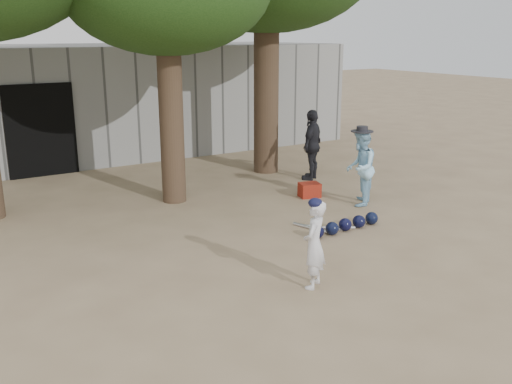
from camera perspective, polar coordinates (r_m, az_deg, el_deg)
ground at (r=8.09m, az=0.10°, el=-8.74°), size 70.00×70.00×0.00m
boy_player at (r=7.69m, az=5.84°, el=-5.25°), size 0.53×0.50×1.22m
spectator_blue at (r=11.47m, az=10.39°, el=2.39°), size 0.93×0.92×1.52m
spectator_dark at (r=13.37m, az=5.63°, el=4.72°), size 1.02×0.87×1.64m
red_bag at (r=12.03m, az=5.37°, el=0.20°), size 0.49×0.41×0.30m
back_building at (r=17.14m, az=-18.61°, el=8.70°), size 16.00×5.24×3.00m
helmet_row at (r=10.05m, az=8.94°, el=-3.26°), size 1.51×0.29×0.23m
bat_pile at (r=10.12m, az=6.66°, el=-3.56°), size 0.82×0.80×0.06m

